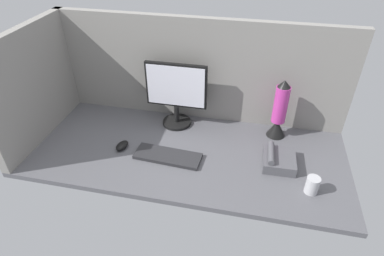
{
  "coord_description": "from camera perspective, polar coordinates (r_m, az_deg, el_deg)",
  "views": [
    {
      "loc": [
        34.6,
        -141.43,
        117.64
      ],
      "look_at": [
        -4.6,
        0.0,
        14.0
      ],
      "focal_mm": 30.36,
      "sensor_mm": 36.0,
      "label": 1
    }
  ],
  "objects": [
    {
      "name": "cubicle_wall_back",
      "position": [
        2.01,
        1.25,
        10.1
      ],
      "size": [
        180.0,
        5.0,
        64.38
      ],
      "color": "gray",
      "rests_on": "ground_plane"
    },
    {
      "name": "ground_plane",
      "position": [
        1.88,
        -1.12,
        -4.07
      ],
      "size": [
        180.0,
        80.0,
        3.0
      ],
      "primitive_type": "cube",
      "color": "#515156"
    },
    {
      "name": "desk_phone",
      "position": [
        1.81,
        14.92,
        -5.41
      ],
      "size": [
        17.51,
        19.45,
        8.8
      ],
      "color": "#4C4C51",
      "rests_on": "ground_plane"
    },
    {
      "name": "cubicle_wall_side",
      "position": [
        2.05,
        -25.92,
        6.97
      ],
      "size": [
        5.0,
        80.0,
        64.38
      ],
      "primitive_type": "cube",
      "color": "gray",
      "rests_on": "ground_plane"
    },
    {
      "name": "mug_steel",
      "position": [
        1.7,
        20.37,
        -9.38
      ],
      "size": [
        6.54,
        6.54,
        9.09
      ],
      "color": "#B2B2B7",
      "rests_on": "ground_plane"
    },
    {
      "name": "mouse",
      "position": [
        1.91,
        -12.18,
        -3.03
      ],
      "size": [
        7.47,
        10.55,
        3.4
      ],
      "primitive_type": "ellipsoid",
      "rotation": [
        0.0,
        0.0,
        -0.21
      ],
      "color": "black",
      "rests_on": "ground_plane"
    },
    {
      "name": "monitor",
      "position": [
        1.97,
        -2.79,
        6.25
      ],
      "size": [
        37.44,
        18.0,
        40.67
      ],
      "color": "black",
      "rests_on": "ground_plane"
    },
    {
      "name": "lava_lamp",
      "position": [
        1.96,
        15.06,
        2.49
      ],
      "size": [
        11.27,
        11.27,
        36.9
      ],
      "color": "black",
      "rests_on": "ground_plane"
    },
    {
      "name": "keyboard",
      "position": [
        1.81,
        -4.27,
        -4.94
      ],
      "size": [
        37.73,
        15.25,
        2.0
      ],
      "primitive_type": "cube",
      "rotation": [
        0.0,
        0.0,
        -0.06
      ],
      "color": "#262628",
      "rests_on": "ground_plane"
    }
  ]
}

